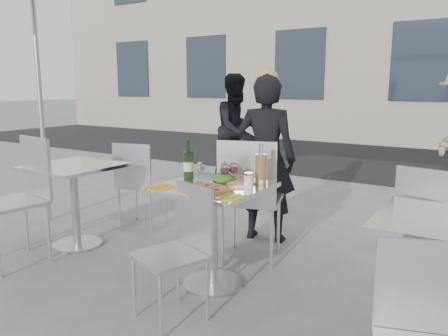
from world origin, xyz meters
The scene contains 25 objects.
ground centered at (0.00, 0.00, 0.00)m, with size 80.00×80.00×0.00m, color slate.
street_asphalt centered at (0.00, 6.50, 0.00)m, with size 24.00×5.00×0.00m, color black.
main_table centered at (0.00, 0.00, 0.54)m, with size 0.72×0.72×0.75m.
side_table_left centered at (-1.50, 0.00, 0.54)m, with size 0.72×0.72×0.75m.
side_table_right centered at (1.50, 0.00, 0.54)m, with size 0.72×0.72×0.75m.
chair_far centered at (0.02, 0.50, 0.61)m, with size 0.59×0.60×1.03m.
chair_near centered at (0.07, -0.45, 0.49)m, with size 0.48×0.49×0.84m.
side_chair_lfar centered at (-1.36, 0.66, 0.53)m, with size 0.50×0.51×0.89m.
side_chair_lnear centered at (-1.58, -0.44, 0.61)m, with size 0.53×0.54×1.02m.
side_chair_rfar centered at (1.37, 0.50, 0.56)m, with size 0.50×0.51×0.94m.
side_chair_rnear centered at (1.49, -0.71, 0.48)m, with size 0.47×0.48×0.82m.
woman_diner centered at (-0.14, 1.09, 0.77)m, with size 0.56×0.37×1.55m, color black.
pedestrian_a centered at (-1.70, 3.16, 0.81)m, with size 0.79×0.61×1.62m, color black.
pizza_near centered at (0.05, -0.18, 0.76)m, with size 0.35×0.35×0.02m.
pizza_far centered at (0.08, 0.16, 0.77)m, with size 0.32×0.32×0.03m.
salad_plate centered at (0.05, 0.06, 0.79)m, with size 0.22×0.22×0.09m.
wine_bottle centered at (-0.29, 0.10, 0.86)m, with size 0.07×0.08×0.29m.
carafe centered at (0.28, 0.20, 0.87)m, with size 0.08×0.08×0.29m.
sugar_shaker centered at (0.26, 0.06, 0.80)m, with size 0.06×0.06×0.11m.
wineglass_white_a centered at (-0.12, 0.01, 0.86)m, with size 0.07×0.07×0.16m.
wineglass_white_b centered at (0.02, 0.13, 0.86)m, with size 0.07×0.07×0.16m.
wineglass_red_a centered at (0.07, 0.05, 0.86)m, with size 0.07×0.07×0.16m.
wineglass_red_b centered at (0.10, 0.12, 0.86)m, with size 0.07×0.07×0.16m.
napkin_left centered at (-0.27, -0.26, 0.75)m, with size 0.22×0.22×0.01m.
napkin_right centered at (0.27, -0.22, 0.75)m, with size 0.18×0.20×0.01m.
Camera 1 is at (1.68, -2.47, 1.43)m, focal length 35.00 mm.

